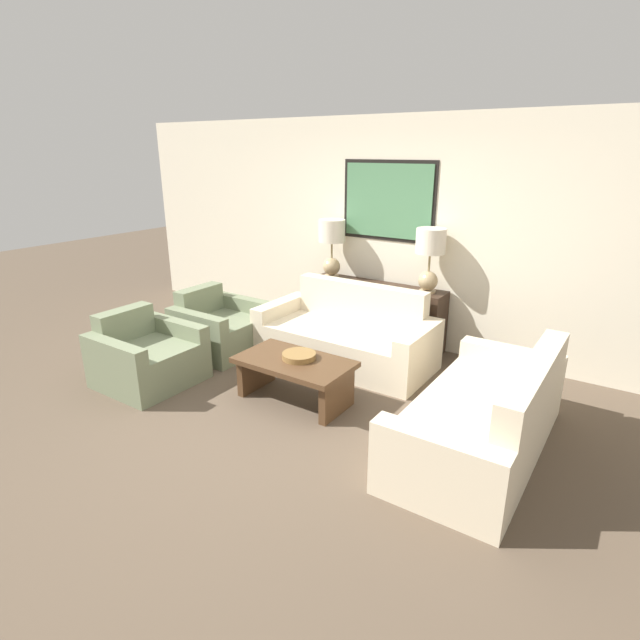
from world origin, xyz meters
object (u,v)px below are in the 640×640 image
Objects in this scene: coffee_table at (294,371)px; armchair_near_camera at (147,358)px; table_lamp_left at (332,241)px; console_table at (375,314)px; couch_by_back_wall at (346,337)px; armchair_near_back_wall at (220,329)px; table_lamp_right at (430,252)px; decorative_bowl at (299,356)px; couch_by_side at (485,420)px.

armchair_near_camera is (-1.49, -0.52, -0.04)m from coffee_table.
console_table is at bearing -0.00° from table_lamp_left.
couch_by_back_wall is 1.81× the size of coffee_table.
console_table is 1.88m from armchair_near_back_wall.
table_lamp_left is 1.00× the size of table_lamp_right.
table_lamp_left reaches higher than armchair_near_camera.
armchair_near_back_wall is (-1.51, 0.47, -0.18)m from decorative_bowl.
table_lamp_left is at bearing 113.53° from decorative_bowl.
console_table is 0.87× the size of couch_by_side.
console_table reaches higher than armchair_near_back_wall.
armchair_near_back_wall is at bearing 90.00° from armchair_near_camera.
table_lamp_left is 0.37× the size of couch_by_side.
table_lamp_left is 2.27× the size of decorative_bowl.
console_table is at bearing 93.53° from decorative_bowl.
console_table is 2.68m from armchair_near_camera.
table_lamp_left reaches higher than coffee_table.
couch_by_side reaches higher than console_table.
couch_by_side is 1.73m from decorative_bowl.
couch_by_back_wall is at bearing 153.10° from couch_by_side.
table_lamp_right is 2.57m from armchair_near_back_wall.
decorative_bowl is at bearing -107.33° from table_lamp_right.
decorative_bowl is at bearing -17.31° from armchair_near_back_wall.
armchair_near_camera is at bearing -131.29° from couch_by_back_wall.
table_lamp_right is at bearing 126.36° from couch_by_side.
table_lamp_right is 2.27× the size of decorative_bowl.
table_lamp_right is at bearing 46.71° from couch_by_back_wall.
table_lamp_right is 0.80× the size of armchair_near_back_wall.
table_lamp_right is (0.64, 0.00, 0.83)m from console_table.
couch_by_side is at bearing -53.64° from table_lamp_right.
table_lamp_right is at bearing 72.49° from coffee_table.
couch_by_back_wall is 6.17× the size of decorative_bowl.
couch_by_back_wall reaches higher than coffee_table.
table_lamp_right is at bearing 0.00° from console_table.
coffee_table is at bearing -67.59° from table_lamp_left.
table_lamp_right reaches higher than console_table.
table_lamp_right is 2.20m from couch_by_side.
table_lamp_left reaches higher than console_table.
armchair_near_back_wall is at bearing -138.41° from console_table.
armchair_near_camera is (-2.05, -2.28, -0.93)m from table_lamp_right.
couch_by_back_wall is 2.05m from couch_by_side.
console_table is 2.35× the size of table_lamp_right.
armchair_near_back_wall is at bearing -158.08° from couch_by_back_wall.
couch_by_back_wall is at bearing 94.51° from coffee_table.
couch_by_side is 2.18× the size of armchair_near_camera.
armchair_near_back_wall and armchair_near_camera have the same top height.
armchair_near_back_wall is (-3.23, 0.36, -0.01)m from couch_by_side.
decorative_bowl is 1.62m from armchair_near_camera.
console_table is 1.77m from coffee_table.
table_lamp_left is 0.37× the size of couch_by_back_wall.
armchair_near_camera is (-3.23, -0.67, -0.01)m from couch_by_side.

